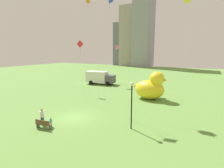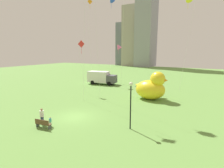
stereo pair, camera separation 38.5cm
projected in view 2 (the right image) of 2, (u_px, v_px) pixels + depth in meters
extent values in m
plane|color=#639342|center=(75.00, 117.00, 20.25)|extent=(140.00, 140.00, 0.00)
cube|color=brown|center=(43.00, 124.00, 17.28)|extent=(1.66, 0.69, 0.06)
cube|color=brown|center=(42.00, 122.00, 17.06)|extent=(1.60, 0.30, 0.45)
cube|color=#47474C|center=(38.00, 125.00, 17.58)|extent=(0.14, 0.38, 0.39)
cube|color=#47474C|center=(50.00, 127.00, 17.07)|extent=(0.14, 0.38, 0.39)
cylinder|color=#38476B|center=(42.00, 120.00, 18.20)|extent=(0.19, 0.19, 0.82)
cylinder|color=#38476B|center=(43.00, 121.00, 18.10)|extent=(0.19, 0.19, 0.82)
cylinder|color=white|center=(42.00, 114.00, 18.02)|extent=(0.41, 0.41, 0.62)
sphere|color=#A87C5B|center=(41.00, 110.00, 17.94)|extent=(0.24, 0.24, 0.24)
cylinder|color=silver|center=(50.00, 124.00, 17.76)|extent=(0.11, 0.11, 0.46)
cylinder|color=silver|center=(51.00, 124.00, 17.70)|extent=(0.11, 0.11, 0.46)
cylinder|color=#4CBFC6|center=(50.00, 120.00, 17.65)|extent=(0.23, 0.23, 0.35)
sphere|color=#D8AD8C|center=(50.00, 118.00, 17.61)|extent=(0.13, 0.13, 0.13)
ellipsoid|color=yellow|center=(150.00, 90.00, 27.52)|extent=(4.54, 3.36, 2.96)
sphere|color=yellow|center=(158.00, 79.00, 26.67)|extent=(2.21, 2.21, 2.21)
cone|color=orange|center=(164.00, 80.00, 26.21)|extent=(1.00, 1.00, 1.00)
cone|color=yellow|center=(138.00, 85.00, 28.39)|extent=(1.36, 1.18, 1.43)
cylinder|color=black|center=(131.00, 108.00, 16.77)|extent=(0.12, 0.12, 4.22)
sphere|color=#EAEACC|center=(131.00, 84.00, 16.36)|extent=(0.37, 0.37, 0.37)
cube|color=white|center=(99.00, 77.00, 40.16)|extent=(4.90, 2.98, 2.40)
cube|color=#4C4C56|center=(112.00, 79.00, 39.11)|extent=(2.12, 2.55, 1.68)
cylinder|color=black|center=(111.00, 83.00, 39.33)|extent=(1.26, 2.51, 0.90)
cylinder|color=black|center=(95.00, 82.00, 40.74)|extent=(1.26, 2.51, 0.90)
cube|color=slate|center=(126.00, 44.00, 93.55)|extent=(7.94, 8.22, 21.45)
cube|color=#9E938C|center=(135.00, 37.00, 87.62)|extent=(10.51, 8.16, 28.57)
cube|color=gray|center=(147.00, 23.00, 83.31)|extent=(7.61, 11.11, 40.08)
cylinder|color=silver|center=(187.00, 47.00, 31.22)|extent=(1.70, 0.45, 15.86)
cylinder|color=yellow|center=(188.00, 4.00, 29.33)|extent=(0.04, 0.04, 1.60)
cylinder|color=silver|center=(82.00, 69.00, 31.60)|extent=(0.90, 0.65, 8.54)
cube|color=red|center=(81.00, 44.00, 31.35)|extent=(1.25, 0.36, 1.27)
cylinder|color=red|center=(81.00, 49.00, 31.52)|extent=(0.04, 0.04, 1.60)
cylinder|color=silver|center=(111.00, 65.00, 41.51)|extent=(1.57, 3.29, 8.34)
cone|color=pink|center=(118.00, 46.00, 40.62)|extent=(1.87, 1.74, 1.51)
cylinder|color=pink|center=(118.00, 51.00, 40.78)|extent=(0.04, 0.04, 1.60)
cylinder|color=silver|center=(122.00, 44.00, 36.56)|extent=(2.40, 3.96, 17.34)
cylinder|color=blue|center=(111.00, 4.00, 35.10)|extent=(0.04, 0.04, 1.60)
cylinder|color=silver|center=(84.00, 35.00, 25.01)|extent=(1.10, 0.16, 18.99)
cylinder|color=silver|center=(96.00, 27.00, 26.68)|extent=(1.65, 0.65, 21.75)
cylinder|color=silver|center=(90.00, 42.00, 43.99)|extent=(0.94, 0.07, 18.94)
cube|color=orange|center=(90.00, 1.00, 42.67)|extent=(0.81, 1.06, 1.27)
cylinder|color=orange|center=(90.00, 5.00, 42.83)|extent=(0.04, 0.04, 1.60)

